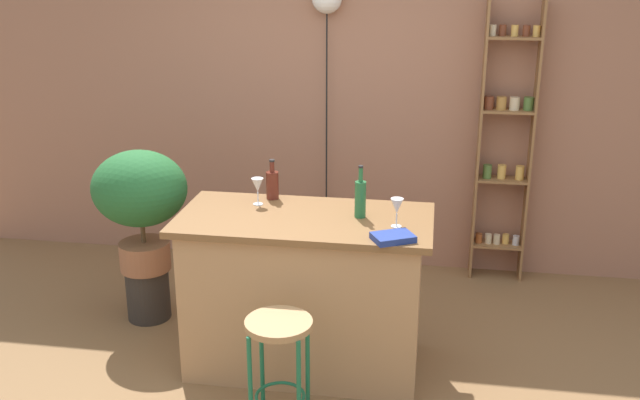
# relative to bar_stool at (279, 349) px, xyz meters

# --- Properties ---
(ground) EXTENTS (12.00, 12.00, 0.00)m
(ground) POSITION_rel_bar_stool_xyz_m (0.01, 0.38, -0.48)
(ground) COLOR brown
(back_wall) EXTENTS (6.40, 0.10, 2.80)m
(back_wall) POSITION_rel_bar_stool_xyz_m (0.01, 2.33, 0.92)
(back_wall) COLOR #9E6B51
(back_wall) RESTS_ON ground
(kitchen_counter) EXTENTS (1.47, 0.74, 0.96)m
(kitchen_counter) POSITION_rel_bar_stool_xyz_m (0.01, 0.68, -0.00)
(kitchen_counter) COLOR tan
(kitchen_counter) RESTS_ON ground
(bar_stool) EXTENTS (0.34, 0.34, 0.65)m
(bar_stool) POSITION_rel_bar_stool_xyz_m (0.00, 0.00, 0.00)
(bar_stool) COLOR #196642
(bar_stool) RESTS_ON ground
(spice_shelf) EXTENTS (0.39, 0.17, 2.09)m
(spice_shelf) POSITION_rel_bar_stool_xyz_m (1.24, 2.17, 0.58)
(spice_shelf) COLOR olive
(spice_shelf) RESTS_ON ground
(plant_stool) EXTENTS (0.29, 0.29, 0.36)m
(plant_stool) POSITION_rel_bar_stool_xyz_m (-1.16, 1.09, -0.30)
(plant_stool) COLOR #2D2823
(plant_stool) RESTS_ON ground
(potted_plant) EXTENTS (0.63, 0.57, 0.82)m
(potted_plant) POSITION_rel_bar_stool_xyz_m (-1.16, 1.09, 0.40)
(potted_plant) COLOR #935B3D
(potted_plant) RESTS_ON plant_stool
(bottle_spirits_clear) EXTENTS (0.08, 0.08, 0.25)m
(bottle_spirits_clear) POSITION_rel_bar_stool_xyz_m (-0.24, 0.97, 0.57)
(bottle_spirits_clear) COLOR #5B2319
(bottle_spirits_clear) RESTS_ON kitchen_counter
(bottle_soda_blue) EXTENTS (0.07, 0.07, 0.31)m
(bottle_soda_blue) POSITION_rel_bar_stool_xyz_m (0.33, 0.73, 0.59)
(bottle_soda_blue) COLOR #236638
(bottle_soda_blue) RESTS_ON kitchen_counter
(wine_glass_left) EXTENTS (0.07, 0.07, 0.16)m
(wine_glass_left) POSITION_rel_bar_stool_xyz_m (-0.31, 0.85, 0.59)
(wine_glass_left) COLOR silver
(wine_glass_left) RESTS_ON kitchen_counter
(wine_glass_center) EXTENTS (0.07, 0.07, 0.16)m
(wine_glass_center) POSITION_rel_bar_stool_xyz_m (0.54, 0.60, 0.59)
(wine_glass_center) COLOR silver
(wine_glass_center) RESTS_ON kitchen_counter
(cookbook) EXTENTS (0.26, 0.23, 0.03)m
(cookbook) POSITION_rel_bar_stool_xyz_m (0.54, 0.40, 0.49)
(cookbook) COLOR navy
(cookbook) RESTS_ON kitchen_counter
(pendant_globe_light) EXTENTS (0.22, 0.22, 2.19)m
(pendant_globe_light) POSITION_rel_bar_stool_xyz_m (-0.10, 2.22, 1.57)
(pendant_globe_light) COLOR black
(pendant_globe_light) RESTS_ON ground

